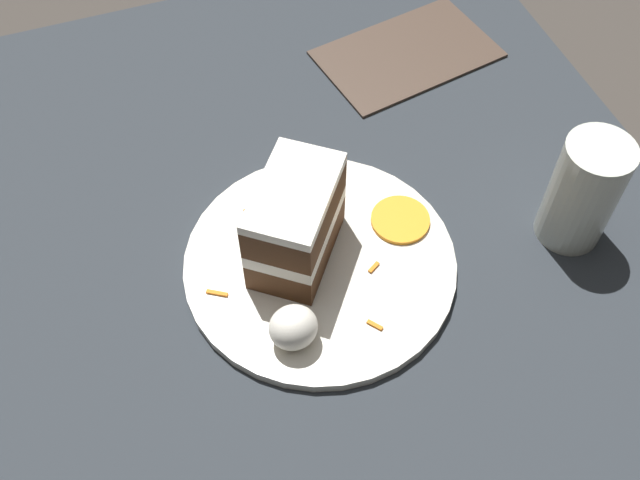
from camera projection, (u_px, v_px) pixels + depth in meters
ground_plane at (270, 262)px, 0.81m from camera, size 6.00×6.00×0.00m
dining_table at (270, 256)px, 0.80m from camera, size 0.91×0.91×0.02m
plate at (320, 264)px, 0.78m from camera, size 0.28×0.28×0.01m
cake_slice at (295, 222)px, 0.74m from camera, size 0.13×0.13×0.10m
cream_dollop at (293, 327)px, 0.70m from camera, size 0.05×0.04×0.05m
orange_garnish at (400, 220)px, 0.80m from camera, size 0.06×0.06×0.00m
carrot_shreds_scatter at (290, 251)px, 0.78m from camera, size 0.18×0.21×0.00m
drinking_glass at (581, 198)px, 0.76m from camera, size 0.07×0.07×0.13m
menu_card at (407, 54)px, 0.97m from camera, size 0.24×0.17×0.00m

